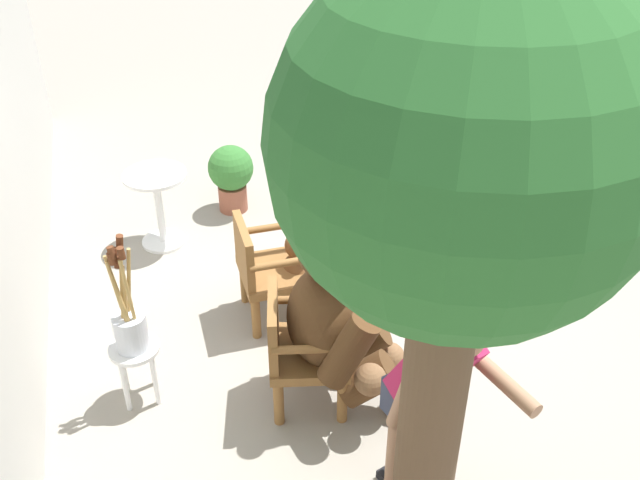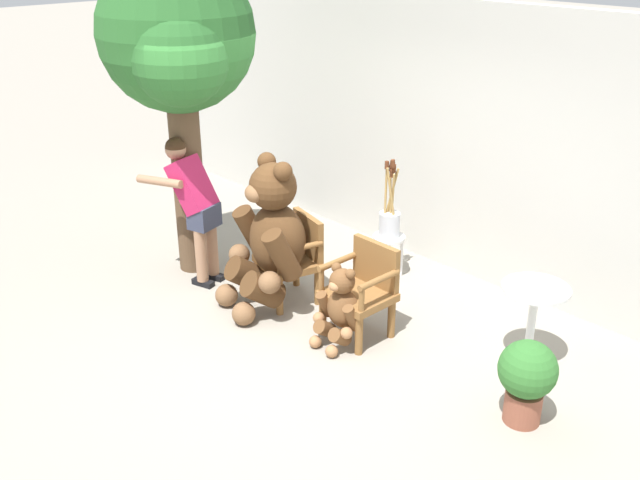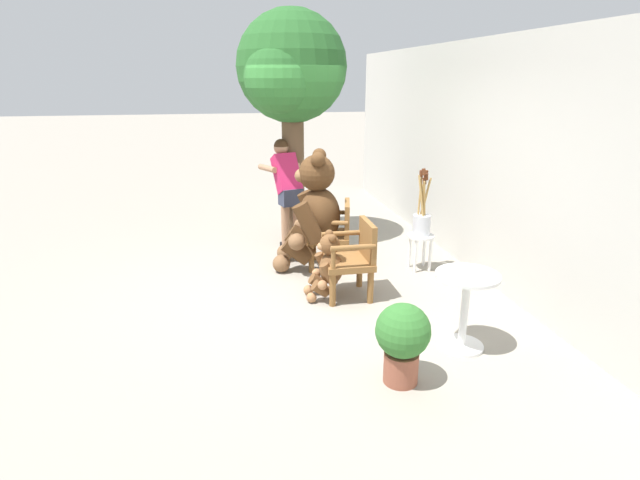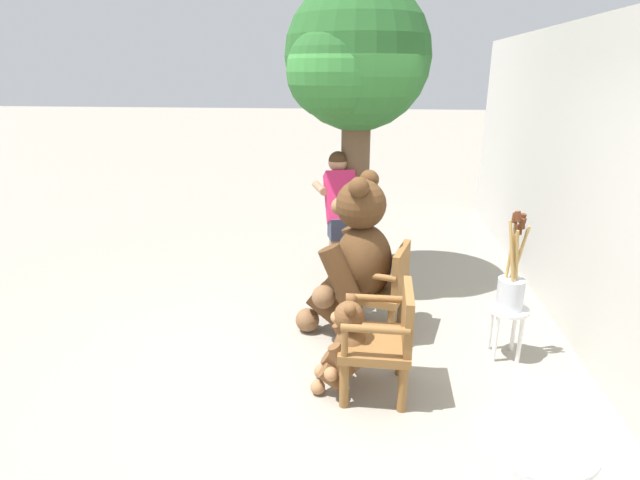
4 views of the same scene
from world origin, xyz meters
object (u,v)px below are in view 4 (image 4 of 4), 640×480
(teddy_bear_large, at_px, (355,256))
(brush_bucket, at_px, (511,285))
(white_stool, at_px, (507,319))
(wooden_chair_left, at_px, (382,286))
(wooden_chair_right, at_px, (383,337))
(patio_tree, at_px, (354,66))
(teddy_bear_small, at_px, (345,345))
(person_visitor, at_px, (341,210))

(teddy_bear_large, xyz_separation_m, brush_bucket, (0.35, 1.31, -0.08))
(white_stool, distance_m, brush_bucket, 0.31)
(wooden_chair_left, distance_m, white_stool, 1.11)
(wooden_chair_left, height_order, wooden_chair_right, same)
(brush_bucket, xyz_separation_m, patio_tree, (-1.53, -1.42, 1.74))
(wooden_chair_right, distance_m, teddy_bear_small, 0.30)
(wooden_chair_left, relative_size, wooden_chair_right, 1.00)
(person_visitor, bearing_deg, wooden_chair_left, 24.89)
(person_visitor, distance_m, brush_bucket, 2.01)
(wooden_chair_left, height_order, white_stool, wooden_chair_left)
(teddy_bear_large, bearing_deg, brush_bucket, 74.93)
(patio_tree, bearing_deg, teddy_bear_large, 4.96)
(wooden_chair_right, distance_m, patio_tree, 2.92)
(brush_bucket, bearing_deg, wooden_chair_left, -106.81)
(wooden_chair_right, distance_m, brush_bucket, 1.24)
(wooden_chair_right, relative_size, brush_bucket, 1.01)
(wooden_chair_left, distance_m, person_visitor, 1.17)
(teddy_bear_small, relative_size, patio_tree, 0.23)
(teddy_bear_large, distance_m, brush_bucket, 1.36)
(teddy_bear_large, bearing_deg, person_visitor, -168.20)
(wooden_chair_right, bearing_deg, person_visitor, -166.55)
(teddy_bear_small, bearing_deg, person_visitor, -174.75)
(wooden_chair_right, distance_m, teddy_bear_large, 1.04)
(white_stool, bearing_deg, wooden_chair_left, -106.86)
(teddy_bear_large, xyz_separation_m, white_stool, (0.35, 1.31, -0.38))
(white_stool, bearing_deg, brush_bucket, -174.30)
(wooden_chair_left, bearing_deg, white_stool, 73.14)
(person_visitor, height_order, patio_tree, patio_tree)
(teddy_bear_small, height_order, white_stool, teddy_bear_small)
(white_stool, bearing_deg, person_visitor, -130.79)
(teddy_bear_small, bearing_deg, wooden_chair_left, 163.24)
(wooden_chair_left, xyz_separation_m, teddy_bear_large, (-0.03, -0.26, 0.28))
(teddy_bear_large, distance_m, person_visitor, 0.99)
(wooden_chair_right, height_order, brush_bucket, brush_bucket)
(person_visitor, distance_m, white_stool, 2.07)
(wooden_chair_left, xyz_separation_m, white_stool, (0.32, 1.06, -0.11))
(wooden_chair_right, xyz_separation_m, teddy_bear_small, (-0.00, -0.28, -0.09))
(wooden_chair_right, bearing_deg, teddy_bear_small, -90.27)
(white_stool, bearing_deg, teddy_bear_large, -105.11)
(brush_bucket, bearing_deg, teddy_bear_large, -105.07)
(wooden_chair_right, relative_size, teddy_bear_small, 1.12)
(wooden_chair_right, bearing_deg, white_stool, 120.24)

